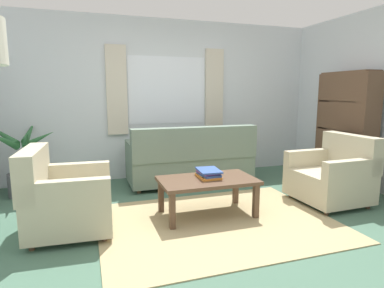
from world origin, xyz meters
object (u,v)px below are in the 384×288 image
object	(u,v)px
coffee_table	(207,183)
potted_plant	(23,168)
couch	(191,161)
armchair_right	(333,176)
book_stack_on_table	(209,173)
armchair_left	(64,199)
bookshelf	(345,129)

from	to	relation	value
coffee_table	potted_plant	distance (m)	2.62
couch	armchair_right	xyz separation A→B (m)	(1.47, -1.40, -0.01)
couch	book_stack_on_table	bearing A→B (deg)	81.17
armchair_right	coffee_table	size ratio (longest dim) A/B	0.80
book_stack_on_table	coffee_table	bearing A→B (deg)	-126.65
coffee_table	armchair_left	bearing A→B (deg)	178.63
couch	coffee_table	bearing A→B (deg)	80.12
armchair_left	potted_plant	world-z (taller)	potted_plant
couch	bookshelf	size ratio (longest dim) A/B	1.10
armchair_left	potted_plant	bearing A→B (deg)	25.62
armchair_right	coffee_table	distance (m)	1.71
book_stack_on_table	bookshelf	bearing A→B (deg)	10.11
armchair_right	potted_plant	size ratio (longest dim) A/B	0.76
couch	coffee_table	world-z (taller)	couch
coffee_table	potted_plant	size ratio (longest dim) A/B	0.95
bookshelf	potted_plant	bearing A→B (deg)	76.99
armchair_left	bookshelf	distance (m)	3.98
armchair_left	armchair_right	world-z (taller)	same
couch	coffee_table	xyz separation A→B (m)	(-0.23, -1.31, 0.01)
couch	armchair_left	size ratio (longest dim) A/B	2.15
armchair_right	couch	bearing A→B (deg)	-135.01
couch	armchair_left	world-z (taller)	couch
potted_plant	bookshelf	distance (m)	4.67
armchair_right	potted_plant	xyz separation A→B (m)	(-3.85, 1.59, 0.03)
coffee_table	book_stack_on_table	bearing A→B (deg)	53.35
coffee_table	armchair_right	bearing A→B (deg)	-2.94
book_stack_on_table	potted_plant	size ratio (longest dim) A/B	0.30
book_stack_on_table	potted_plant	bearing A→B (deg)	146.16
couch	bookshelf	distance (m)	2.36
book_stack_on_table	bookshelf	size ratio (longest dim) A/B	0.20
bookshelf	armchair_left	bearing A→B (deg)	96.15
armchair_left	potted_plant	size ratio (longest dim) A/B	0.77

